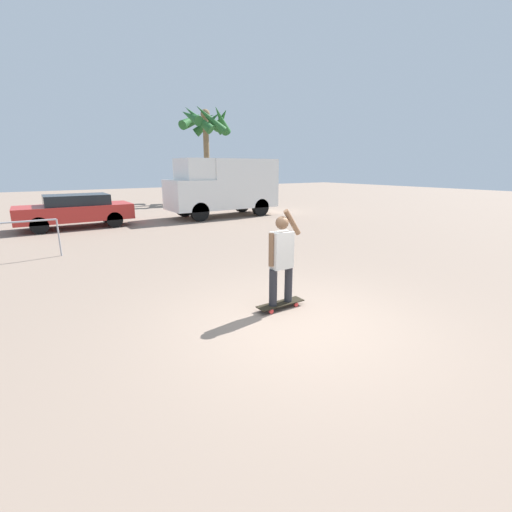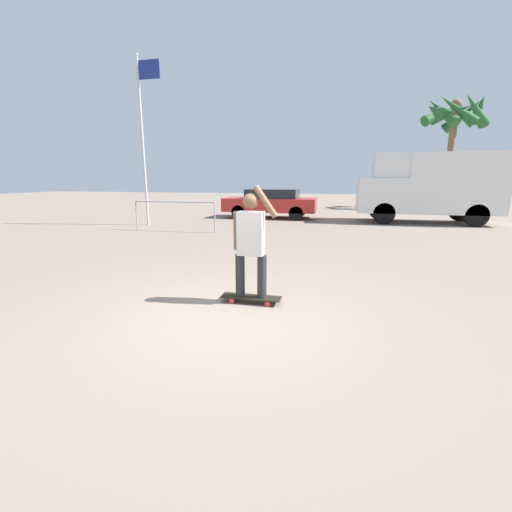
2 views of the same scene
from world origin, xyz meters
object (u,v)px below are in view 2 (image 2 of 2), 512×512
object	(u,v)px
camper_van	(429,185)
palm_tree_near_van	(455,116)
person_skateboarder	(251,240)
parked_car_red	(271,202)
flagpole	(144,130)
skateboard	(251,298)

from	to	relation	value
camper_van	palm_tree_near_van	size ratio (longest dim) A/B	0.83
person_skateboarder	camper_van	bearing A→B (deg)	66.17
parked_car_red	flagpole	world-z (taller)	flagpole
skateboard	camper_van	world-z (taller)	camper_van
person_skateboarder	camper_van	size ratio (longest dim) A/B	0.30
skateboard	camper_van	bearing A→B (deg)	66.18
camper_van	palm_tree_near_van	bearing A→B (deg)	70.29
person_skateboarder	parked_car_red	bearing A→B (deg)	99.39
skateboard	palm_tree_near_van	distance (m)	21.29
camper_van	parked_car_red	xyz separation A→B (m)	(-6.86, 0.32, -0.84)
person_skateboarder	skateboard	bearing A→B (deg)	0.00
person_skateboarder	flagpole	bearing A→B (deg)	128.61
parked_car_red	palm_tree_near_van	distance (m)	13.15
person_skateboarder	palm_tree_near_van	world-z (taller)	palm_tree_near_van
skateboard	palm_tree_near_van	size ratio (longest dim) A/B	0.14
skateboard	palm_tree_near_van	xyz separation A→B (m)	(7.76, 19.06, 5.43)
parked_car_red	palm_tree_near_van	bearing A→B (deg)	37.90
parked_car_red	camper_van	bearing A→B (deg)	-2.71
person_skateboarder	flagpole	size ratio (longest dim) A/B	0.26
person_skateboarder	flagpole	distance (m)	10.31
skateboard	palm_tree_near_van	bearing A→B (deg)	67.84
camper_van	flagpole	xyz separation A→B (m)	(-11.16, -3.44, 2.11)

